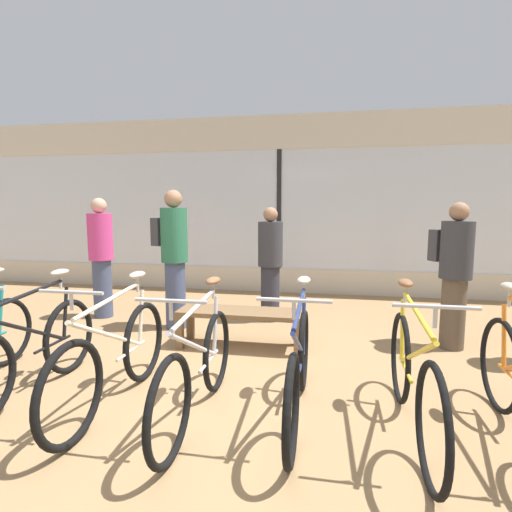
{
  "coord_description": "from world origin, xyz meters",
  "views": [
    {
      "loc": [
        0.94,
        -3.08,
        1.58
      ],
      "look_at": [
        0.0,
        1.92,
        0.95
      ],
      "focal_mm": 28.0,
      "sensor_mm": 36.0,
      "label": 1
    }
  ],
  "objects_px": {
    "bicycle_right": "(413,379)",
    "display_bench": "(241,317)",
    "customer_near_rack": "(101,255)",
    "customer_near_bench": "(270,262)",
    "bicycle_center_right": "(299,369)",
    "bicycle_center": "(198,369)",
    "bicycle_left": "(31,351)",
    "customer_by_window": "(454,271)",
    "customer_mid_floor": "(174,254)",
    "bicycle_center_left": "(114,358)"
  },
  "relations": [
    {
      "from": "bicycle_center_right",
      "to": "customer_near_bench",
      "type": "height_order",
      "value": "customer_near_bench"
    },
    {
      "from": "customer_mid_floor",
      "to": "bicycle_right",
      "type": "bearing_deg",
      "value": -38.53
    },
    {
      "from": "bicycle_center_left",
      "to": "bicycle_center_right",
      "type": "bearing_deg",
      "value": 3.36
    },
    {
      "from": "bicycle_center",
      "to": "display_bench",
      "type": "height_order",
      "value": "bicycle_center"
    },
    {
      "from": "bicycle_center",
      "to": "customer_mid_floor",
      "type": "xyz_separation_m",
      "value": [
        -1.04,
        2.11,
        0.59
      ]
    },
    {
      "from": "bicycle_center_left",
      "to": "bicycle_center",
      "type": "bearing_deg",
      "value": -4.74
    },
    {
      "from": "bicycle_center",
      "to": "bicycle_right",
      "type": "relative_size",
      "value": 0.96
    },
    {
      "from": "customer_near_bench",
      "to": "display_bench",
      "type": "bearing_deg",
      "value": -98.24
    },
    {
      "from": "bicycle_right",
      "to": "display_bench",
      "type": "height_order",
      "value": "bicycle_right"
    },
    {
      "from": "bicycle_center_left",
      "to": "bicycle_center_right",
      "type": "xyz_separation_m",
      "value": [
        1.45,
        0.09,
        -0.01
      ]
    },
    {
      "from": "bicycle_right",
      "to": "customer_near_rack",
      "type": "relative_size",
      "value": 1.05
    },
    {
      "from": "customer_mid_floor",
      "to": "bicycle_center_left",
      "type": "bearing_deg",
      "value": -80.94
    },
    {
      "from": "bicycle_center",
      "to": "customer_near_bench",
      "type": "distance_m",
      "value": 2.73
    },
    {
      "from": "bicycle_right",
      "to": "display_bench",
      "type": "xyz_separation_m",
      "value": [
        -1.56,
        1.49,
        -0.06
      ]
    },
    {
      "from": "bicycle_center_right",
      "to": "customer_by_window",
      "type": "bearing_deg",
      "value": 49.61
    },
    {
      "from": "customer_near_bench",
      "to": "bicycle_center_right",
      "type": "bearing_deg",
      "value": -76.68
    },
    {
      "from": "display_bench",
      "to": "customer_mid_floor",
      "type": "xyz_separation_m",
      "value": [
        -1.01,
        0.56,
        0.62
      ]
    },
    {
      "from": "customer_near_rack",
      "to": "customer_mid_floor",
      "type": "height_order",
      "value": "customer_mid_floor"
    },
    {
      "from": "display_bench",
      "to": "customer_mid_floor",
      "type": "distance_m",
      "value": 1.31
    },
    {
      "from": "bicycle_center_left",
      "to": "display_bench",
      "type": "height_order",
      "value": "bicycle_center_left"
    },
    {
      "from": "bicycle_center",
      "to": "customer_near_rack",
      "type": "bearing_deg",
      "value": 133.07
    },
    {
      "from": "bicycle_center_right",
      "to": "customer_by_window",
      "type": "xyz_separation_m",
      "value": [
        1.56,
        1.83,
        0.49
      ]
    },
    {
      "from": "customer_by_window",
      "to": "customer_mid_floor",
      "type": "relative_size",
      "value": 0.91
    },
    {
      "from": "bicycle_left",
      "to": "customer_by_window",
      "type": "relative_size",
      "value": 1.06
    },
    {
      "from": "bicycle_center",
      "to": "bicycle_center_right",
      "type": "xyz_separation_m",
      "value": [
        0.74,
        0.14,
        0.0
      ]
    },
    {
      "from": "bicycle_center_right",
      "to": "display_bench",
      "type": "height_order",
      "value": "bicycle_center_right"
    },
    {
      "from": "bicycle_center",
      "to": "customer_by_window",
      "type": "relative_size",
      "value": 1.05
    },
    {
      "from": "bicycle_right",
      "to": "customer_near_rack",
      "type": "distance_m",
      "value": 4.48
    },
    {
      "from": "bicycle_center_left",
      "to": "display_bench",
      "type": "relative_size",
      "value": 1.26
    },
    {
      "from": "display_bench",
      "to": "customer_near_bench",
      "type": "distance_m",
      "value": 1.24
    },
    {
      "from": "bicycle_right",
      "to": "customer_mid_floor",
      "type": "xyz_separation_m",
      "value": [
        -2.56,
        2.04,
        0.57
      ]
    },
    {
      "from": "bicycle_left",
      "to": "bicycle_right",
      "type": "relative_size",
      "value": 0.97
    },
    {
      "from": "customer_mid_floor",
      "to": "display_bench",
      "type": "bearing_deg",
      "value": -28.85
    },
    {
      "from": "bicycle_left",
      "to": "bicycle_center",
      "type": "distance_m",
      "value": 1.49
    },
    {
      "from": "customer_by_window",
      "to": "customer_near_bench",
      "type": "distance_m",
      "value": 2.28
    },
    {
      "from": "bicycle_right",
      "to": "customer_near_rack",
      "type": "height_order",
      "value": "customer_near_rack"
    },
    {
      "from": "bicycle_center",
      "to": "bicycle_center_right",
      "type": "height_order",
      "value": "bicycle_center_right"
    },
    {
      "from": "bicycle_left",
      "to": "customer_by_window",
      "type": "height_order",
      "value": "customer_by_window"
    },
    {
      "from": "customer_near_rack",
      "to": "customer_near_bench",
      "type": "relative_size",
      "value": 1.08
    },
    {
      "from": "bicycle_left",
      "to": "bicycle_center",
      "type": "relative_size",
      "value": 1.0
    },
    {
      "from": "customer_near_rack",
      "to": "bicycle_right",
      "type": "bearing_deg",
      "value": -31.81
    },
    {
      "from": "customer_near_rack",
      "to": "display_bench",
      "type": "bearing_deg",
      "value": -21.12
    },
    {
      "from": "customer_near_rack",
      "to": "customer_mid_floor",
      "type": "xyz_separation_m",
      "value": [
        1.22,
        -0.3,
        0.08
      ]
    },
    {
      "from": "bicycle_right",
      "to": "customer_near_bench",
      "type": "xyz_separation_m",
      "value": [
        -1.39,
        2.62,
        0.42
      ]
    },
    {
      "from": "bicycle_right",
      "to": "display_bench",
      "type": "distance_m",
      "value": 2.15
    },
    {
      "from": "bicycle_center_right",
      "to": "bicycle_right",
      "type": "bearing_deg",
      "value": -5.51
    },
    {
      "from": "customer_near_rack",
      "to": "customer_near_bench",
      "type": "bearing_deg",
      "value": 6.49
    },
    {
      "from": "bicycle_left",
      "to": "customer_near_rack",
      "type": "distance_m",
      "value": 2.49
    },
    {
      "from": "bicycle_center_right",
      "to": "customer_near_bench",
      "type": "distance_m",
      "value": 2.65
    },
    {
      "from": "display_bench",
      "to": "customer_near_bench",
      "type": "height_order",
      "value": "customer_near_bench"
    }
  ]
}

